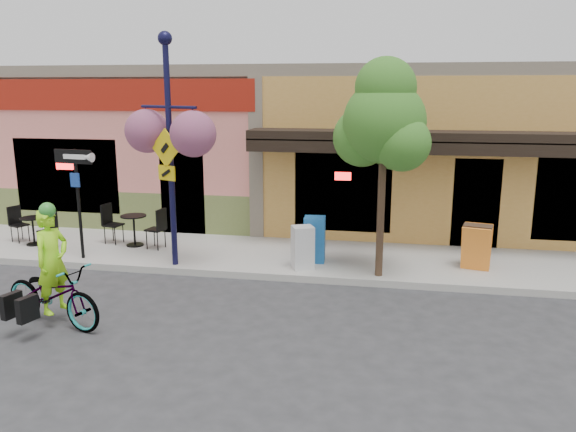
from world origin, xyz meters
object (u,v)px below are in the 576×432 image
Objects in this scene: cyclist_rider at (54,275)px; newspaper_box_blue at (315,239)px; bicycle at (53,294)px; street_tree at (382,169)px; newspaper_box_grey at (303,247)px; one_way_sign at (79,205)px; building at (317,142)px; lamp_post at (170,152)px.

cyclist_rider is 1.73× the size of newspaper_box_blue.
bicycle is at bearing 105.66° from cyclist_rider.
newspaper_box_grey is at bearing 173.66° from street_tree.
one_way_sign is 6.71m from street_tree.
cyclist_rider is 1.90× the size of newspaper_box_grey.
lamp_post reaches higher than building.
newspaper_box_grey is 0.21× the size of street_tree.
building is at bearing 95.64° from lamp_post.
bicycle is (-3.16, -9.82, -1.71)m from building.
one_way_sign reaches higher than newspaper_box_grey.
lamp_post reaches higher than one_way_sign.
newspaper_box_grey is at bearing 28.36° from lamp_post.
bicycle is 3.84m from lamp_post.
lamp_post is at bearing -0.34° from cyclist_rider.
lamp_post reaches higher than street_tree.
cyclist_rider reaches higher than bicycle.
street_tree is (2.19, -6.68, 0.11)m from building.
street_tree reaches higher than one_way_sign.
newspaper_box_blue is (2.97, 0.75, -1.94)m from lamp_post.
bicycle is 3.53m from one_way_sign.
lamp_post is 2.55m from one_way_sign.
building reaches higher than cyclist_rider.
newspaper_box_blue is 0.57m from newspaper_box_grey.
street_tree reaches higher than building.
lamp_post is at bearing -179.51° from street_tree.
building is 3.71× the size of lamp_post.
street_tree is at bearing -43.68° from cyclist_rider.
building reaches higher than newspaper_box_blue.
newspaper_box_blue is (5.21, 0.68, -0.73)m from one_way_sign.
cyclist_rider is at bearing -74.34° from bicycle.
cyclist_rider is at bearing -161.60° from newspaper_box_grey.
newspaper_box_blue is at bearing 153.44° from street_tree.
street_tree reaches higher than newspaper_box_blue.
one_way_sign reaches higher than cyclist_rider.
newspaper_box_blue reaches higher than bicycle.
bicycle is 0.46× the size of street_tree.
building is 6.73m from newspaper_box_grey.
lamp_post is 3.63m from newspaper_box_blue.
one_way_sign is (-1.30, 3.17, 0.85)m from bicycle.
newspaper_box_grey is (3.73, 3.32, 0.07)m from bicycle.
lamp_post reaches higher than newspaper_box_grey.
one_way_sign is (-1.35, 3.17, 0.51)m from cyclist_rider.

